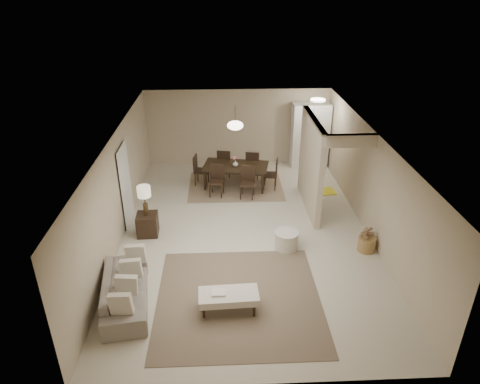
{
  "coord_description": "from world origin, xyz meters",
  "views": [
    {
      "loc": [
        -0.55,
        -9.09,
        5.67
      ],
      "look_at": [
        -0.13,
        0.1,
        1.05
      ],
      "focal_mm": 32.0,
      "sensor_mm": 36.0,
      "label": 1
    }
  ],
  "objects_px": {
    "pantry_cabinet": "(310,135)",
    "ottoman_bench": "(229,297)",
    "sofa": "(126,290)",
    "dining_table": "(235,176)",
    "side_table": "(148,224)",
    "wicker_basket": "(367,244)",
    "round_pouf": "(286,240)"
  },
  "relations": [
    {
      "from": "pantry_cabinet",
      "to": "side_table",
      "type": "bearing_deg",
      "value": -138.73
    },
    {
      "from": "dining_table",
      "to": "ottoman_bench",
      "type": "bearing_deg",
      "value": -82.74
    },
    {
      "from": "pantry_cabinet",
      "to": "wicker_basket",
      "type": "height_order",
      "value": "pantry_cabinet"
    },
    {
      "from": "ottoman_bench",
      "to": "side_table",
      "type": "bearing_deg",
      "value": 121.99
    },
    {
      "from": "side_table",
      "to": "round_pouf",
      "type": "relative_size",
      "value": 0.98
    },
    {
      "from": "ottoman_bench",
      "to": "dining_table",
      "type": "distance_m",
      "value": 5.41
    },
    {
      "from": "sofa",
      "to": "wicker_basket",
      "type": "relative_size",
      "value": 5.08
    },
    {
      "from": "pantry_cabinet",
      "to": "sofa",
      "type": "relative_size",
      "value": 1.02
    },
    {
      "from": "side_table",
      "to": "dining_table",
      "type": "relative_size",
      "value": 0.29
    },
    {
      "from": "sofa",
      "to": "wicker_basket",
      "type": "height_order",
      "value": "sofa"
    },
    {
      "from": "side_table",
      "to": "dining_table",
      "type": "xyz_separation_m",
      "value": [
        2.25,
        2.61,
        0.06
      ]
    },
    {
      "from": "round_pouf",
      "to": "sofa",
      "type": "bearing_deg",
      "value": -152.84
    },
    {
      "from": "sofa",
      "to": "dining_table",
      "type": "xyz_separation_m",
      "value": [
        2.3,
        5.1,
        0.03
      ]
    },
    {
      "from": "wicker_basket",
      "to": "dining_table",
      "type": "bearing_deg",
      "value": 129.33
    },
    {
      "from": "ottoman_bench",
      "to": "round_pouf",
      "type": "xyz_separation_m",
      "value": [
        1.38,
        2.02,
        -0.1
      ]
    },
    {
      "from": "pantry_cabinet",
      "to": "dining_table",
      "type": "xyz_separation_m",
      "value": [
        -2.5,
        -1.56,
        -0.72
      ]
    },
    {
      "from": "sofa",
      "to": "side_table",
      "type": "bearing_deg",
      "value": -9.7
    },
    {
      "from": "sofa",
      "to": "pantry_cabinet",
      "type": "bearing_deg",
      "value": -44.33
    },
    {
      "from": "round_pouf",
      "to": "pantry_cabinet",
      "type": "bearing_deg",
      "value": 73.72
    },
    {
      "from": "wicker_basket",
      "to": "dining_table",
      "type": "height_order",
      "value": "dining_table"
    },
    {
      "from": "side_table",
      "to": "round_pouf",
      "type": "distance_m",
      "value": 3.4
    },
    {
      "from": "ottoman_bench",
      "to": "wicker_basket",
      "type": "relative_size",
      "value": 2.83
    },
    {
      "from": "pantry_cabinet",
      "to": "ottoman_bench",
      "type": "bearing_deg",
      "value": -112.1
    },
    {
      "from": "pantry_cabinet",
      "to": "dining_table",
      "type": "height_order",
      "value": "pantry_cabinet"
    },
    {
      "from": "side_table",
      "to": "sofa",
      "type": "bearing_deg",
      "value": -91.15
    },
    {
      "from": "sofa",
      "to": "round_pouf",
      "type": "height_order",
      "value": "sofa"
    },
    {
      "from": "sofa",
      "to": "wicker_basket",
      "type": "distance_m",
      "value": 5.43
    },
    {
      "from": "ottoman_bench",
      "to": "side_table",
      "type": "height_order",
      "value": "side_table"
    },
    {
      "from": "pantry_cabinet",
      "to": "side_table",
      "type": "relative_size",
      "value": 3.84
    },
    {
      "from": "ottoman_bench",
      "to": "round_pouf",
      "type": "relative_size",
      "value": 2.05
    },
    {
      "from": "side_table",
      "to": "ottoman_bench",
      "type": "bearing_deg",
      "value": -55.43
    },
    {
      "from": "wicker_basket",
      "to": "dining_table",
      "type": "xyz_separation_m",
      "value": [
        -2.9,
        3.54,
        0.16
      ]
    }
  ]
}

